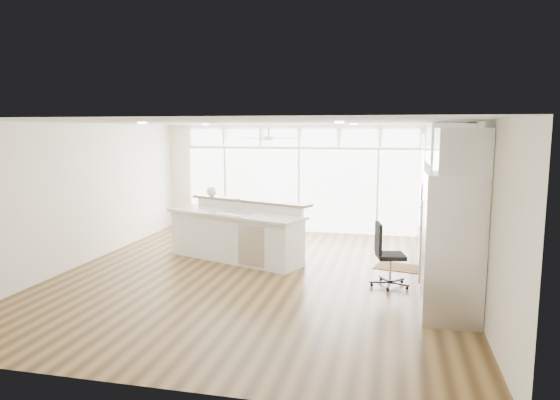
# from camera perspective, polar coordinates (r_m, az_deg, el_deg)

# --- Properties ---
(floor) EXTENTS (7.00, 8.00, 0.02)m
(floor) POSITION_cam_1_polar(r_m,az_deg,el_deg) (9.00, -2.55, -8.66)
(floor) COLOR #452E15
(floor) RESTS_ON ground
(ceiling) EXTENTS (7.00, 8.00, 0.02)m
(ceiling) POSITION_cam_1_polar(r_m,az_deg,el_deg) (8.62, -2.66, 8.86)
(ceiling) COLOR silver
(ceiling) RESTS_ON wall_back
(wall_back) EXTENTS (7.00, 0.04, 2.70)m
(wall_back) POSITION_cam_1_polar(r_m,az_deg,el_deg) (12.58, 2.25, 2.46)
(wall_back) COLOR white
(wall_back) RESTS_ON floor
(wall_front) EXTENTS (7.00, 0.04, 2.70)m
(wall_front) POSITION_cam_1_polar(r_m,az_deg,el_deg) (5.04, -14.88, -6.36)
(wall_front) COLOR white
(wall_front) RESTS_ON floor
(wall_left) EXTENTS (0.04, 8.00, 2.70)m
(wall_left) POSITION_cam_1_polar(r_m,az_deg,el_deg) (10.21, -21.91, 0.56)
(wall_left) COLOR white
(wall_left) RESTS_ON floor
(wall_right) EXTENTS (0.04, 8.00, 2.70)m
(wall_right) POSITION_cam_1_polar(r_m,az_deg,el_deg) (8.48, 20.84, -0.80)
(wall_right) COLOR white
(wall_right) RESTS_ON floor
(glass_wall) EXTENTS (5.80, 0.06, 2.08)m
(glass_wall) POSITION_cam_1_polar(r_m,az_deg,el_deg) (12.55, 2.20, 1.07)
(glass_wall) COLOR silver
(glass_wall) RESTS_ON wall_back
(transom_row) EXTENTS (5.90, 0.06, 0.40)m
(transom_row) POSITION_cam_1_polar(r_m,az_deg,el_deg) (12.46, 2.23, 7.15)
(transom_row) COLOR silver
(transom_row) RESTS_ON wall_back
(desk_window) EXTENTS (0.04, 0.85, 0.85)m
(desk_window) POSITION_cam_1_polar(r_m,az_deg,el_deg) (8.75, 20.38, 0.80)
(desk_window) COLOR white
(desk_window) RESTS_ON wall_right
(ceiling_fan) EXTENTS (1.16, 1.16, 0.32)m
(ceiling_fan) POSITION_cam_1_polar(r_m,az_deg,el_deg) (11.45, -1.31, 7.57)
(ceiling_fan) COLOR white
(ceiling_fan) RESTS_ON ceiling
(recessed_lights) EXTENTS (3.40, 3.00, 0.02)m
(recessed_lights) POSITION_cam_1_polar(r_m,az_deg,el_deg) (8.81, -2.31, 8.71)
(recessed_lights) COLOR white
(recessed_lights) RESTS_ON ceiling
(oven_cabinet) EXTENTS (0.64, 1.20, 2.50)m
(oven_cabinet) POSITION_cam_1_polar(r_m,az_deg,el_deg) (10.23, 17.61, 0.22)
(oven_cabinet) COLOR white
(oven_cabinet) RESTS_ON floor
(desk_nook) EXTENTS (0.72, 1.30, 0.76)m
(desk_nook) POSITION_cam_1_polar(r_m,az_deg,el_deg) (8.92, 17.89, -6.61)
(desk_nook) COLOR white
(desk_nook) RESTS_ON floor
(upper_cabinets) EXTENTS (0.64, 1.30, 0.64)m
(upper_cabinets) POSITION_cam_1_polar(r_m,az_deg,el_deg) (8.65, 18.72, 6.12)
(upper_cabinets) COLOR white
(upper_cabinets) RESTS_ON wall_right
(refrigerator) EXTENTS (0.76, 0.90, 2.00)m
(refrigerator) POSITION_cam_1_polar(r_m,az_deg,el_deg) (7.18, 19.07, -5.10)
(refrigerator) COLOR silver
(refrigerator) RESTS_ON floor
(fridge_cabinet) EXTENTS (0.64, 0.90, 0.60)m
(fridge_cabinet) POSITION_cam_1_polar(r_m,az_deg,el_deg) (7.02, 20.05, 5.29)
(fridge_cabinet) COLOR white
(fridge_cabinet) RESTS_ON wall_right
(framed_photos) EXTENTS (0.06, 0.22, 0.80)m
(framed_photos) POSITION_cam_1_polar(r_m,az_deg,el_deg) (9.37, 19.85, 0.36)
(framed_photos) COLOR black
(framed_photos) RESTS_ON wall_right
(kitchen_island) EXTENTS (3.13, 2.06, 1.16)m
(kitchen_island) POSITION_cam_1_polar(r_m,az_deg,el_deg) (9.94, -5.13, -3.56)
(kitchen_island) COLOR white
(kitchen_island) RESTS_ON floor
(rug) EXTENTS (0.97, 0.79, 0.01)m
(rug) POSITION_cam_1_polar(r_m,az_deg,el_deg) (9.75, 13.43, -7.47)
(rug) COLOR #3D2613
(rug) RESTS_ON floor
(office_chair) EXTENTS (0.65, 0.62, 1.06)m
(office_chair) POSITION_cam_1_polar(r_m,az_deg,el_deg) (8.43, 12.54, -6.19)
(office_chair) COLOR black
(office_chair) RESTS_ON floor
(fishbowl) EXTENTS (0.29, 0.29, 0.22)m
(fishbowl) POSITION_cam_1_polar(r_m,az_deg,el_deg) (10.74, -7.82, 0.99)
(fishbowl) COLOR white
(fishbowl) RESTS_ON kitchen_island
(monitor) EXTENTS (0.09, 0.43, 0.36)m
(monitor) POSITION_cam_1_polar(r_m,az_deg,el_deg) (8.79, 17.53, -3.06)
(monitor) COLOR black
(monitor) RESTS_ON desk_nook
(keyboard) EXTENTS (0.13, 0.32, 0.02)m
(keyboard) POSITION_cam_1_polar(r_m,az_deg,el_deg) (8.81, 16.38, -4.13)
(keyboard) COLOR silver
(keyboard) RESTS_ON desk_nook
(potted_plant) EXTENTS (0.32, 0.34, 0.24)m
(potted_plant) POSITION_cam_1_polar(r_m,az_deg,el_deg) (10.14, 17.95, 7.91)
(potted_plant) COLOR #2A5A26
(potted_plant) RESTS_ON oven_cabinet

